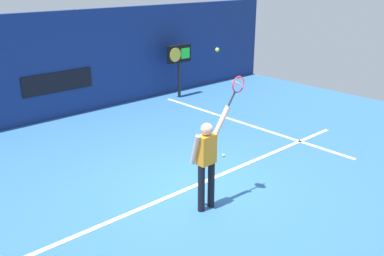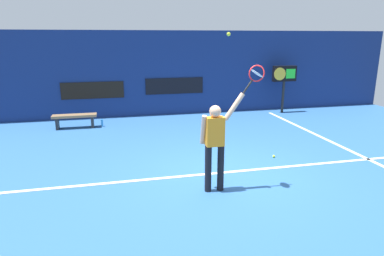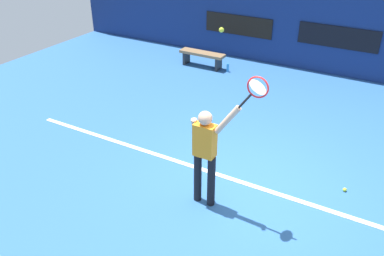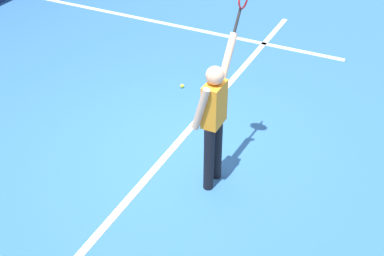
{
  "view_description": "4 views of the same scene",
  "coord_description": "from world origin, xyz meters",
  "px_view_note": "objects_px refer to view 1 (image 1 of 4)",
  "views": [
    {
      "loc": [
        -5.45,
        -5.83,
        4.16
      ],
      "look_at": [
        -0.39,
        -0.24,
        1.45
      ],
      "focal_mm": 40.43,
      "sensor_mm": 36.0,
      "label": 1
    },
    {
      "loc": [
        -2.3,
        -6.6,
        2.89
      ],
      "look_at": [
        -0.81,
        -0.23,
        1.15
      ],
      "focal_mm": 31.92,
      "sensor_mm": 36.0,
      "label": 2
    },
    {
      "loc": [
        2.05,
        -5.58,
        4.45
      ],
      "look_at": [
        -0.88,
        -0.45,
        1.17
      ],
      "focal_mm": 38.69,
      "sensor_mm": 36.0,
      "label": 3
    },
    {
      "loc": [
        -5.41,
        -2.87,
        4.55
      ],
      "look_at": [
        -0.86,
        -0.63,
        1.05
      ],
      "focal_mm": 50.21,
      "sensor_mm": 36.0,
      "label": 4
    }
  ],
  "objects_px": {
    "tennis_player": "(207,159)",
    "tennis_racket": "(238,86)",
    "tennis_ball": "(217,50)",
    "spare_ball": "(224,155)",
    "scoreboard_clock": "(179,56)"
  },
  "relations": [
    {
      "from": "tennis_player",
      "to": "tennis_racket",
      "type": "relative_size",
      "value": 3.22
    },
    {
      "from": "tennis_ball",
      "to": "spare_ball",
      "type": "bearing_deg",
      "value": 39.49
    },
    {
      "from": "tennis_racket",
      "to": "tennis_ball",
      "type": "height_order",
      "value": "tennis_ball"
    },
    {
      "from": "tennis_player",
      "to": "scoreboard_clock",
      "type": "xyz_separation_m",
      "value": [
        4.71,
        6.26,
        0.43
      ]
    },
    {
      "from": "tennis_racket",
      "to": "spare_ball",
      "type": "relative_size",
      "value": 8.73
    },
    {
      "from": "tennis_player",
      "to": "spare_ball",
      "type": "distance_m",
      "value": 2.65
    },
    {
      "from": "tennis_player",
      "to": "scoreboard_clock",
      "type": "distance_m",
      "value": 7.85
    },
    {
      "from": "scoreboard_clock",
      "to": "spare_ball",
      "type": "xyz_separation_m",
      "value": [
        -2.72,
        -4.81,
        -1.4
      ]
    },
    {
      "from": "tennis_player",
      "to": "spare_ball",
      "type": "relative_size",
      "value": 28.12
    },
    {
      "from": "tennis_racket",
      "to": "spare_ball",
      "type": "xyz_separation_m",
      "value": [
        1.23,
        1.46,
        -2.19
      ]
    },
    {
      "from": "tennis_player",
      "to": "tennis_racket",
      "type": "height_order",
      "value": "tennis_racket"
    },
    {
      "from": "scoreboard_clock",
      "to": "spare_ball",
      "type": "relative_size",
      "value": 26.9
    },
    {
      "from": "tennis_ball",
      "to": "spare_ball",
      "type": "height_order",
      "value": "tennis_ball"
    },
    {
      "from": "tennis_ball",
      "to": "tennis_racket",
      "type": "bearing_deg",
      "value": 0.33
    },
    {
      "from": "tennis_racket",
      "to": "scoreboard_clock",
      "type": "distance_m",
      "value": 7.45
    }
  ]
}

